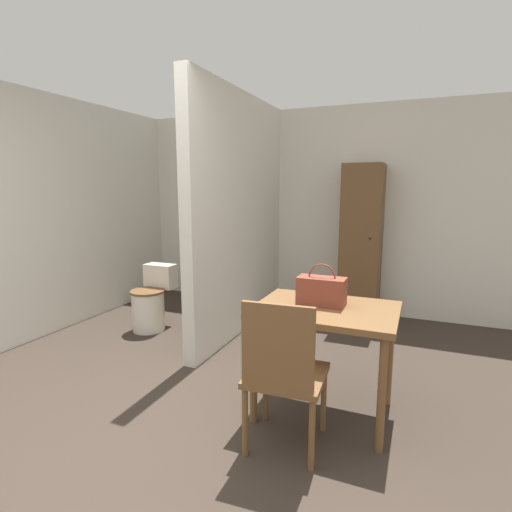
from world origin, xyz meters
name	(u,v)px	position (x,y,z in m)	size (l,w,h in m)	color
ground_plane	(144,473)	(0.00, 0.00, 0.00)	(16.00, 16.00, 0.00)	#382D26
wall_back	(311,211)	(0.00, 3.43, 1.25)	(5.56, 0.12, 2.50)	silver
wall_left	(63,214)	(-2.34, 1.68, 1.25)	(0.12, 4.37, 2.50)	silver
partition_wall	(240,215)	(-0.47, 2.29, 1.25)	(0.12, 2.15, 2.50)	silver
dining_table	(325,322)	(0.76, 0.97, 0.66)	(0.93, 0.69, 0.76)	brown
wooden_chair	(283,370)	(0.64, 0.48, 0.51)	(0.48, 0.48, 0.94)	brown
toilet	(151,302)	(-1.37, 1.90, 0.30)	(0.37, 0.52, 0.69)	silver
handbag	(322,291)	(0.72, 1.02, 0.86)	(0.32, 0.15, 0.28)	brown
wooden_cabinet	(361,243)	(0.68, 3.13, 0.90)	(0.44, 0.46, 1.81)	brown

